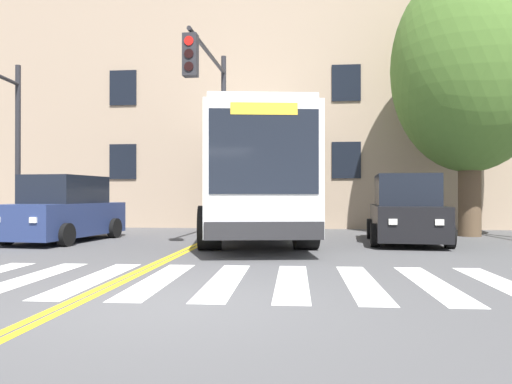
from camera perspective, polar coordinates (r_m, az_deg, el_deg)
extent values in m
plane|color=#4C4C4F|center=(6.22, -9.95, -12.62)|extent=(120.00, 120.00, 0.00)
cube|color=white|center=(8.78, -24.37, -8.94)|extent=(0.55, 3.28, 0.01)
cube|color=white|center=(8.34, -18.04, -9.42)|extent=(0.55, 3.28, 0.01)
cube|color=white|center=(8.00, -11.07, -9.82)|extent=(0.55, 3.28, 0.01)
cube|color=white|center=(7.79, -3.60, -10.08)|extent=(0.55, 3.28, 0.01)
cube|color=white|center=(7.72, 4.16, -10.18)|extent=(0.55, 3.28, 0.01)
cube|color=white|center=(7.78, 11.93, -10.09)|extent=(0.55, 3.28, 0.01)
cube|color=white|center=(7.98, 19.44, -9.84)|extent=(0.55, 3.28, 0.01)
cube|color=white|center=(8.30, 26.46, -9.45)|extent=(0.55, 3.28, 0.01)
cube|color=gold|center=(21.81, -1.96, -3.77)|extent=(0.12, 36.00, 0.01)
cube|color=gold|center=(21.79, -1.54, -3.77)|extent=(0.12, 36.00, 0.01)
cube|color=white|center=(15.52, -0.49, 1.62)|extent=(4.11, 11.49, 2.83)
cube|color=black|center=(15.63, 4.01, 2.64)|extent=(1.59, 10.24, 1.02)
cube|color=black|center=(15.53, -5.01, 2.66)|extent=(1.59, 10.24, 1.02)
cube|color=black|center=(9.92, 0.93, 4.66)|extent=(2.17, 0.35, 1.70)
cube|color=yellow|center=(10.02, 0.93, 9.51)|extent=(1.33, 0.23, 0.24)
cube|color=#232326|center=(9.88, 0.94, -4.47)|extent=(2.37, 0.46, 0.36)
cube|color=silver|center=(15.64, -0.49, 7.10)|extent=(3.89, 11.03, 0.16)
cylinder|color=black|center=(12.17, 5.70, -4.05)|extent=(0.71, 1.13, 1.06)
cylinder|color=black|center=(12.04, -5.29, -4.09)|extent=(0.71, 1.13, 1.06)
cylinder|color=black|center=(18.14, 2.83, -2.81)|extent=(0.71, 1.13, 1.06)
cylinder|color=black|center=(18.05, -4.52, -2.82)|extent=(0.71, 1.13, 1.06)
cube|color=navy|center=(15.19, -21.04, -2.93)|extent=(2.11, 4.30, 0.91)
cube|color=black|center=(15.21, -20.95, 0.27)|extent=(1.74, 2.43, 0.78)
cube|color=white|center=(13.17, -24.12, -2.94)|extent=(0.20, 0.06, 0.14)
cylinder|color=black|center=(13.67, -20.91, -4.59)|extent=(0.28, 0.62, 0.60)
cylinder|color=black|center=(14.67, -26.63, -4.28)|extent=(0.28, 0.62, 0.60)
cylinder|color=black|center=(15.89, -15.89, -3.99)|extent=(0.28, 0.62, 0.60)
cylinder|color=black|center=(16.76, -21.15, -3.79)|extent=(0.28, 0.62, 0.60)
cube|color=black|center=(14.26, 16.79, -3.21)|extent=(2.06, 4.12, 0.87)
cube|color=black|center=(14.28, 16.76, 0.22)|extent=(1.74, 2.32, 0.84)
cube|color=white|center=(12.34, 20.24, -3.26)|extent=(0.20, 0.06, 0.14)
cube|color=white|center=(12.20, 15.39, -3.30)|extent=(0.20, 0.06, 0.14)
cylinder|color=black|center=(13.19, 21.26, -4.74)|extent=(0.27, 0.62, 0.60)
cylinder|color=black|center=(12.98, 13.46, -4.83)|extent=(0.27, 0.62, 0.60)
cylinder|color=black|center=(15.62, 19.55, -4.05)|extent=(0.27, 0.62, 0.60)
cylinder|color=black|center=(15.44, 12.97, -4.10)|extent=(0.27, 0.62, 0.60)
cube|color=tan|center=(25.71, 0.66, -1.94)|extent=(1.94, 4.37, 0.81)
cube|color=black|center=(25.82, 0.70, -0.10)|extent=(1.69, 2.12, 0.83)
cube|color=white|center=(23.48, 1.32, -1.89)|extent=(0.20, 0.05, 0.14)
cube|color=white|center=(23.63, -1.29, -1.88)|extent=(0.20, 0.05, 0.14)
cylinder|color=black|center=(24.29, 2.43, -2.64)|extent=(0.24, 0.67, 0.66)
cylinder|color=black|center=(24.53, -1.86, -2.62)|extent=(0.24, 0.67, 0.66)
cylinder|color=black|center=(26.95, 2.96, -2.41)|extent=(0.24, 0.67, 0.66)
cylinder|color=black|center=(27.16, -0.92, -2.39)|extent=(0.24, 0.67, 0.66)
cylinder|color=#28282D|center=(16.77, -25.56, 4.17)|extent=(0.16, 0.16, 5.25)
cylinder|color=#28282D|center=(15.92, -3.72, 5.24)|extent=(0.16, 0.16, 5.73)
cylinder|color=#28282D|center=(14.29, -5.40, 15.47)|extent=(0.22, 4.28, 0.11)
cube|color=#28282D|center=(12.27, -7.50, 15.23)|extent=(0.35, 0.29, 1.00)
cylinder|color=red|center=(12.22, -7.68, 16.77)|extent=(0.22, 0.04, 0.22)
cylinder|color=black|center=(12.13, -7.68, 15.41)|extent=(0.22, 0.04, 0.22)
cylinder|color=black|center=(12.05, -7.68, 14.04)|extent=(0.22, 0.04, 0.22)
cylinder|color=brown|center=(17.28, 23.23, -0.44)|extent=(0.70, 0.70, 2.55)
ellipsoid|color=#4C752D|center=(17.75, 23.20, 13.01)|extent=(6.81, 6.76, 6.72)
cube|color=tan|center=(24.36, -1.16, 9.09)|extent=(33.18, 8.99, 10.59)
cube|color=black|center=(20.72, -14.97, 3.38)|extent=(1.10, 0.06, 1.40)
cube|color=black|center=(19.44, 10.28, 3.61)|extent=(1.10, 0.06, 1.40)
cube|color=black|center=(21.11, -14.96, 11.44)|extent=(1.10, 0.06, 1.40)
cube|color=black|center=(19.87, 10.27, 12.18)|extent=(1.10, 0.06, 1.40)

